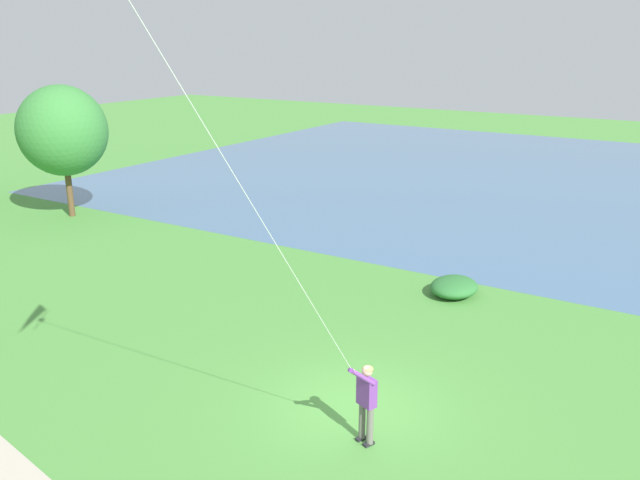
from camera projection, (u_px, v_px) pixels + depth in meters
The scene contains 5 objects.
ground_plane at pixel (354, 409), 14.62m from camera, with size 120.00×120.00×0.00m, color #4C8E3D.
lake_water at pixel (516, 178), 38.48m from camera, with size 36.00×44.00×0.01m, color #476B8E.
person_kite_flyer at pixel (366, 397), 13.09m from camera, with size 0.63×0.49×1.83m.
tree_behind_path at pixel (63, 131), 29.14m from camera, with size 3.89×3.95×5.94m.
lakeside_shrub at pixel (454, 287), 20.95m from camera, with size 1.76×1.46×0.57m, color #2D7033.
Camera 1 is at (-11.33, -6.10, 7.93)m, focal length 36.83 mm.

